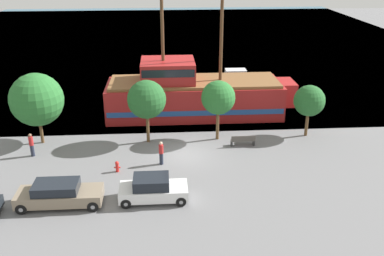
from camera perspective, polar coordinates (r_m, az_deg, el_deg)
name	(u,v)px	position (r m, az deg, el deg)	size (l,w,h in m)	color
ground_plane	(186,154)	(31.15, -0.86, -3.49)	(160.00, 160.00, 0.00)	slate
water_surface	(171,38)	(73.22, -2.76, 11.89)	(80.00, 80.00, 0.00)	#38667F
pirate_ship	(193,94)	(37.95, 0.13, 4.52)	(16.56, 5.03, 11.28)	#A31E1E
moored_boat_dockside	(239,77)	(48.31, 6.22, 6.74)	(5.68, 1.82, 1.45)	#B7B2A8
parked_car_curb_front	(153,189)	(25.49, -5.23, -8.09)	(4.01, 1.80, 1.54)	white
parked_car_curb_mid	(59,194)	(26.08, -17.33, -8.41)	(4.87, 1.84, 1.47)	#7F705B
fire_hydrant	(117,166)	(29.02, -9.95, -5.03)	(0.42, 0.25, 0.76)	red
bench_promenade_east	(243,140)	(32.48, 6.81, -1.64)	(1.82, 0.45, 0.85)	#4C4742
pedestrian_walking_near	(161,153)	(29.44, -4.13, -3.32)	(0.32, 0.32, 1.70)	#232838
pedestrian_walking_far	(31,145)	(32.58, -20.62, -2.10)	(0.32, 0.32, 1.74)	#232838
tree_row_east	(37,100)	(33.69, -20.01, 3.56)	(3.96, 3.96, 5.46)	brown
tree_row_mideast	(147,100)	(32.00, -6.07, 3.79)	(2.91, 2.91, 4.91)	brown
tree_row_midwest	(218,98)	(32.39, 3.52, 4.05)	(2.59, 2.59, 4.72)	brown
tree_row_west	(309,101)	(34.36, 15.37, 3.51)	(2.42, 2.42, 4.14)	brown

